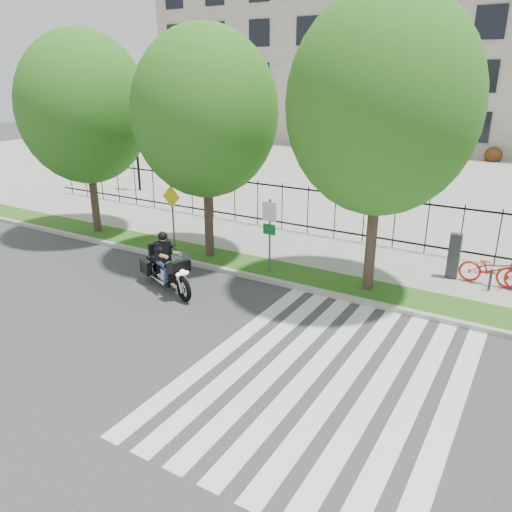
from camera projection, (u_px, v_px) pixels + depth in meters
The scene contains 15 objects.
ground at pixel (161, 325), 13.51m from camera, with size 120.00×120.00×0.00m, color #343436.
curb at pixel (242, 274), 16.79m from camera, with size 60.00×0.20×0.15m, color #A5A29B.
grass_verge at pixel (255, 266), 17.48m from camera, with size 60.00×1.50×0.15m, color #214912.
sidewalk at pixel (288, 246), 19.50m from camera, with size 60.00×3.50×0.15m, color gray.
plaza at pixel (407, 175), 33.67m from camera, with size 80.00×34.00×0.10m, color gray.
crosswalk_stripes at pixel (326, 377), 11.18m from camera, with size 5.70×8.00×0.01m, color silver, non-canonical shape.
iron_fence at pixel (308, 210), 20.54m from camera, with size 30.00×0.06×2.00m, color black, non-canonical shape.
office_building at pixel (475, 34), 46.37m from camera, with size 60.00×21.90×20.15m.
lamp_post_left at pixel (136, 135), 27.88m from camera, with size 1.06×0.70×4.25m.
street_tree_0 at pixel (84, 108), 19.49m from camera, with size 5.11×5.11×7.96m.
street_tree_1 at pixel (205, 113), 16.66m from camera, with size 4.93×4.93×7.88m.
street_tree_2 at pixel (382, 105), 13.62m from camera, with size 5.33×5.33×8.54m.
sign_pole_regulatory at pixel (269, 227), 16.24m from camera, with size 0.50×0.09×2.50m.
sign_pole_warning at pixel (172, 210), 18.20m from camera, with size 0.78×0.09×2.49m.
motorcycle_rider at pixel (167, 267), 15.54m from camera, with size 2.74×1.54×2.25m.
Camera 1 is at (8.38, -9.03, 6.38)m, focal length 35.00 mm.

